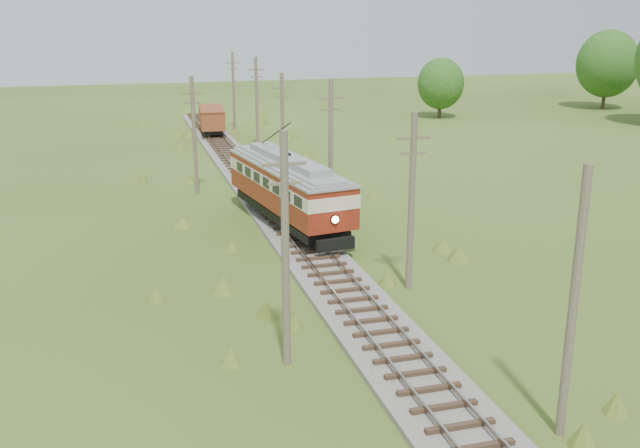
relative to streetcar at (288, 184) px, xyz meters
name	(u,v)px	position (x,y,z in m)	size (l,w,h in m)	color
railbed_main	(273,207)	(0.00, 4.53, -2.62)	(3.60, 96.00, 0.57)	#605B54
streetcar	(288,184)	(0.00, 0.00, 0.00)	(5.15, 13.64, 6.17)	black
gondola	(212,119)	(0.00, 35.99, -0.88)	(3.11, 7.85, 2.55)	black
gravel_pile	(283,161)	(3.73, 17.90, -2.25)	(3.35, 3.55, 1.22)	gray
utility_pole_r_1	(573,307)	(3.10, -24.47, 1.58)	(0.30, 0.30, 8.80)	brown
utility_pole_r_2	(412,201)	(3.30, -11.47, 1.61)	(1.60, 0.30, 8.60)	brown
utility_pole_r_3	(331,148)	(3.20, 1.53, 1.81)	(1.60, 0.30, 9.00)	brown
utility_pole_r_4	(282,124)	(3.00, 14.53, 1.50)	(1.60, 0.30, 8.40)	brown
utility_pole_r_5	(257,102)	(3.40, 27.53, 1.76)	(1.60, 0.30, 8.90)	brown
utility_pole_r_6	(234,90)	(3.20, 40.53, 1.66)	(1.60, 0.30, 8.70)	brown
utility_pole_l_a	(285,249)	(-4.20, -17.47, 1.81)	(1.60, 0.30, 9.00)	brown
utility_pole_l_b	(194,135)	(-4.50, 10.53, 1.61)	(1.60, 0.30, 8.60)	brown
tree_right_5	(608,64)	(56.00, 44.53, 3.38)	(8.40, 8.40, 10.82)	#38281C
tree_mid_b	(441,84)	(30.00, 42.53, 1.51)	(5.88, 5.88, 7.57)	#38281C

